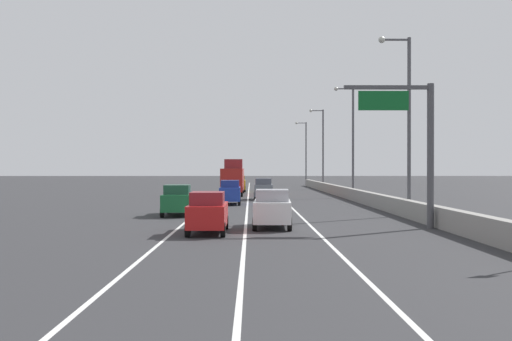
# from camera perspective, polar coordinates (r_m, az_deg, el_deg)

# --- Properties ---
(ground_plane) EXTENTS (320.00, 320.00, 0.00)m
(ground_plane) POSITION_cam_1_polar(r_m,az_deg,el_deg) (67.56, 0.95, -2.40)
(ground_plane) COLOR #2D2D30
(lane_stripe_left) EXTENTS (0.16, 130.00, 0.00)m
(lane_stripe_left) POSITION_cam_1_polar(r_m,az_deg,el_deg) (58.67, -4.20, -2.80)
(lane_stripe_left) COLOR silver
(lane_stripe_left) RESTS_ON ground_plane
(lane_stripe_center) EXTENTS (0.16, 130.00, 0.00)m
(lane_stripe_center) POSITION_cam_1_polar(r_m,az_deg,el_deg) (58.55, -0.78, -2.81)
(lane_stripe_center) COLOR silver
(lane_stripe_center) RESTS_ON ground_plane
(lane_stripe_right) EXTENTS (0.16, 130.00, 0.00)m
(lane_stripe_right) POSITION_cam_1_polar(r_m,az_deg,el_deg) (58.64, 2.65, -2.80)
(lane_stripe_right) COLOR silver
(lane_stripe_right) RESTS_ON ground_plane
(jersey_barrier_right) EXTENTS (0.60, 120.00, 1.10)m
(jersey_barrier_right) POSITION_cam_1_polar(r_m,az_deg,el_deg) (44.66, 12.34, -3.06)
(jersey_barrier_right) COLOR gray
(jersey_barrier_right) RESTS_ON ground_plane
(overhead_sign_gantry) EXTENTS (4.68, 0.36, 7.50)m
(overhead_sign_gantry) POSITION_cam_1_polar(r_m,az_deg,el_deg) (31.77, 15.18, 3.12)
(overhead_sign_gantry) COLOR #47474C
(overhead_sign_gantry) RESTS_ON ground_plane
(lamp_post_right_second) EXTENTS (2.14, 0.44, 11.72)m
(lamp_post_right_second) POSITION_cam_1_polar(r_m,az_deg,el_deg) (40.05, 14.20, 5.26)
(lamp_post_right_second) COLOR #4C4C51
(lamp_post_right_second) RESTS_ON ground_plane
(lamp_post_right_third) EXTENTS (2.14, 0.44, 11.72)m
(lamp_post_right_third) POSITION_cam_1_polar(r_m,az_deg,el_deg) (63.56, 9.12, 3.41)
(lamp_post_right_third) COLOR #4C4C51
(lamp_post_right_third) RESTS_ON ground_plane
(lamp_post_right_fourth) EXTENTS (2.14, 0.44, 11.72)m
(lamp_post_right_fourth) POSITION_cam_1_polar(r_m,az_deg,el_deg) (87.24, 6.32, 2.56)
(lamp_post_right_fourth) COLOR #4C4C51
(lamp_post_right_fourth) RESTS_ON ground_plane
(lamp_post_right_fifth) EXTENTS (2.14, 0.44, 11.72)m
(lamp_post_right_fifth) POSITION_cam_1_polar(r_m,az_deg,el_deg) (111.05, 4.72, 2.07)
(lamp_post_right_fifth) COLOR #4C4C51
(lamp_post_right_fifth) RESTS_ON ground_plane
(car_gray_0) EXTENTS (1.81, 4.29, 2.11)m
(car_gray_0) POSITION_cam_1_polar(r_m,az_deg,el_deg) (58.15, 0.69, -1.80)
(car_gray_0) COLOR slate
(car_gray_0) RESTS_ON ground_plane
(car_blue_1) EXTENTS (1.86, 4.81, 2.07)m
(car_blue_1) POSITION_cam_1_polar(r_m,az_deg,el_deg) (50.90, -2.51, -2.11)
(car_blue_1) COLOR #1E389E
(car_blue_1) RESTS_ON ground_plane
(car_yellow_2) EXTENTS (1.87, 4.67, 2.12)m
(car_yellow_2) POSITION_cam_1_polar(r_m,az_deg,el_deg) (77.77, -1.67, -1.27)
(car_yellow_2) COLOR gold
(car_yellow_2) RESTS_ON ground_plane
(car_white_3) EXTENTS (2.10, 4.35, 2.02)m
(car_white_3) POSITION_cam_1_polar(r_m,az_deg,el_deg) (30.96, 1.57, -3.69)
(car_white_3) COLOR white
(car_white_3) RESTS_ON ground_plane
(car_red_4) EXTENTS (1.82, 4.45, 2.00)m
(car_red_4) POSITION_cam_1_polar(r_m,az_deg,el_deg) (28.54, -4.65, -4.04)
(car_red_4) COLOR red
(car_red_4) RESTS_ON ground_plane
(car_green_5) EXTENTS (2.03, 4.68, 2.02)m
(car_green_5) POSITION_cam_1_polar(r_m,az_deg,el_deg) (39.41, -7.53, -2.83)
(car_green_5) COLOR #196033
(car_green_5) RESTS_ON ground_plane
(box_truck) EXTENTS (2.51, 9.96, 4.15)m
(box_truck) POSITION_cam_1_polar(r_m,az_deg,el_deg) (68.55, -2.23, -0.77)
(box_truck) COLOR #A51E19
(box_truck) RESTS_ON ground_plane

